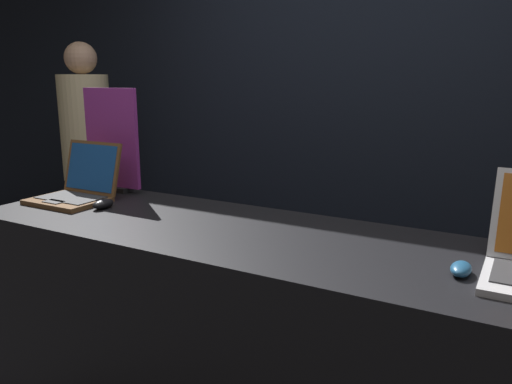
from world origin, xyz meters
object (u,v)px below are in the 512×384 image
mouse_front (103,204)px  person_bystander (89,168)px  laptop_front (78,187)px  promo_stand_front (112,143)px  mouse_back (461,269)px

mouse_front → person_bystander: (-0.94, 0.78, -0.05)m
laptop_front → promo_stand_front: 0.29m
laptop_front → promo_stand_front: promo_stand_front is taller
laptop_front → person_bystander: 1.04m
laptop_front → mouse_front: (0.21, -0.05, -0.04)m
promo_stand_front → mouse_back: (1.64, -0.32, -0.22)m
mouse_back → laptop_front: bearing=176.7°
mouse_back → mouse_front: bearing=178.2°
laptop_front → mouse_back: size_ratio=3.11×
promo_stand_front → mouse_back: bearing=-11.1°
person_bystander → promo_stand_front: bearing=-34.5°
mouse_front → person_bystander: bearing=140.3°
laptop_front → mouse_back: laptop_front is taller
laptop_front → mouse_front: laptop_front is taller
mouse_front → promo_stand_front: promo_stand_front is taller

